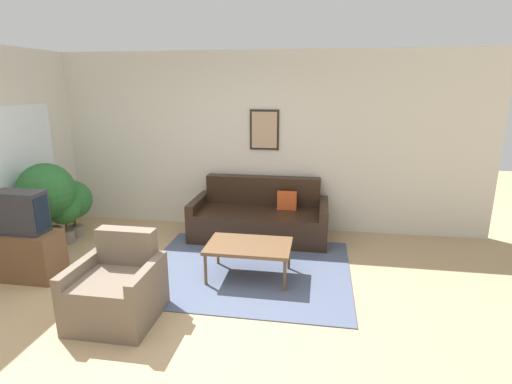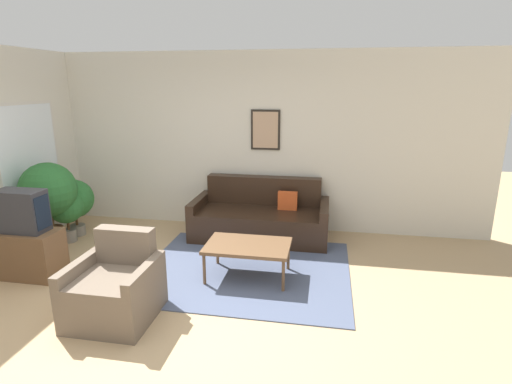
# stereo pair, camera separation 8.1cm
# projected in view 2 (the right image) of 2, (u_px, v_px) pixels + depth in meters

# --- Properties ---
(ground_plane) EXTENTS (16.00, 16.00, 0.00)m
(ground_plane) POSITION_uv_depth(u_px,v_px,m) (155.00, 319.00, 3.89)
(ground_plane) COLOR tan
(area_rug) EXTENTS (2.49, 2.10, 0.01)m
(area_rug) POSITION_uv_depth(u_px,v_px,m) (246.00, 270.00, 4.92)
(area_rug) COLOR #4C5670
(area_rug) RESTS_ON ground_plane
(wall_back) EXTENTS (8.00, 0.09, 2.70)m
(wall_back) POSITION_uv_depth(u_px,v_px,m) (225.00, 142.00, 6.21)
(wall_back) COLOR beige
(wall_back) RESTS_ON ground_plane
(couch) EXTENTS (1.98, 0.90, 0.86)m
(couch) POSITION_uv_depth(u_px,v_px,m) (261.00, 218.00, 5.93)
(couch) COLOR black
(couch) RESTS_ON ground_plane
(coffee_table) EXTENTS (0.98, 0.63, 0.42)m
(coffee_table) POSITION_uv_depth(u_px,v_px,m) (248.00, 247.00, 4.64)
(coffee_table) COLOR brown
(coffee_table) RESTS_ON ground_plane
(tv_stand) EXTENTS (0.78, 0.40, 0.56)m
(tv_stand) POSITION_uv_depth(u_px,v_px,m) (28.00, 254.00, 4.71)
(tv_stand) COLOR brown
(tv_stand) RESTS_ON ground_plane
(tv) EXTENTS (0.56, 0.28, 0.49)m
(tv) POSITION_uv_depth(u_px,v_px,m) (21.00, 211.00, 4.57)
(tv) COLOR #2D2D33
(tv) RESTS_ON tv_stand
(armchair) EXTENTS (0.77, 0.76, 0.82)m
(armchair) POSITION_uv_depth(u_px,v_px,m) (116.00, 289.00, 3.87)
(armchair) COLOR #6B5B4C
(armchair) RESTS_ON ground_plane
(potted_plant_tall) EXTENTS (0.75, 0.75, 1.19)m
(potted_plant_tall) POSITION_uv_depth(u_px,v_px,m) (48.00, 191.00, 5.46)
(potted_plant_tall) COLOR #935638
(potted_plant_tall) RESTS_ON ground_plane
(potted_plant_by_window) EXTENTS (0.57, 0.57, 0.85)m
(potted_plant_by_window) POSITION_uv_depth(u_px,v_px,m) (74.00, 200.00, 5.93)
(potted_plant_by_window) COLOR slate
(potted_plant_by_window) RESTS_ON ground_plane
(potted_plant_small) EXTENTS (0.48, 0.48, 0.77)m
(potted_plant_small) POSITION_uv_depth(u_px,v_px,m) (66.00, 208.00, 5.69)
(potted_plant_small) COLOR slate
(potted_plant_small) RESTS_ON ground_plane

